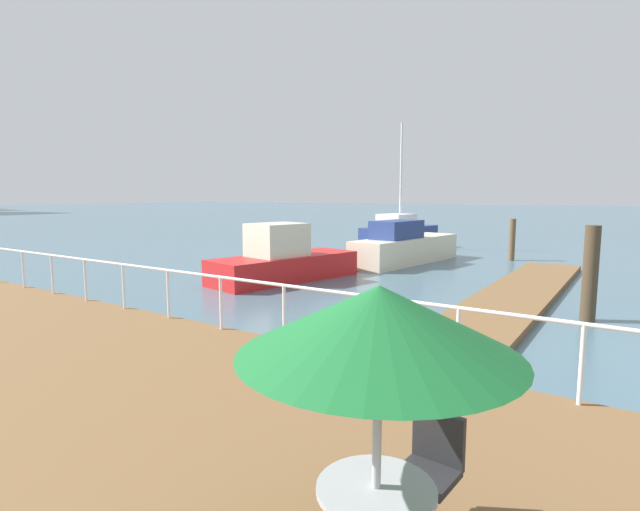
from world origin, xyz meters
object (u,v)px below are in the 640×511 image
at_px(cafe_chair_0, 431,462).
at_px(moored_boat_0, 283,261).
at_px(cafe_table_round, 376,497).
at_px(moored_boat_2, 405,247).
at_px(patio_umbrella, 379,321).
at_px(moored_boat_3, 399,235).

bearing_deg(cafe_chair_0, moored_boat_0, 42.93).
bearing_deg(cafe_table_round, moored_boat_2, 23.17).
xyz_separation_m(moored_boat_0, cafe_table_round, (-10.90, -9.29, 0.35)).
height_order(cafe_table_round, patio_umbrella, patio_umbrella).
bearing_deg(moored_boat_3, cafe_table_round, -155.99).
xyz_separation_m(cafe_table_round, cafe_chair_0, (0.85, -0.07, -0.14)).
height_order(moored_boat_2, patio_umbrella, patio_umbrella).
xyz_separation_m(moored_boat_0, moored_boat_2, (6.51, -1.84, 0.03)).
distance_m(moored_boat_2, moored_boat_3, 5.68).
bearing_deg(moored_boat_2, moored_boat_0, 164.23).
bearing_deg(cafe_chair_0, patio_umbrella, 175.49).
xyz_separation_m(moored_boat_2, moored_boat_3, (5.07, 2.56, 0.06)).
bearing_deg(cafe_chair_0, moored_boat_3, 24.98).
bearing_deg(patio_umbrella, moored_boat_0, 40.43).
bearing_deg(moored_boat_3, moored_boat_0, -176.42).
relative_size(moored_boat_0, cafe_table_round, 7.41).
bearing_deg(moored_boat_0, cafe_table_round, -139.57).
relative_size(moored_boat_2, moored_boat_3, 0.98).
xyz_separation_m(moored_boat_2, patio_umbrella, (-17.41, -7.45, 1.52)).
distance_m(moored_boat_3, patio_umbrella, 24.65).
relative_size(cafe_table_round, patio_umbrella, 0.38).
bearing_deg(moored_boat_0, moored_boat_3, 3.58).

